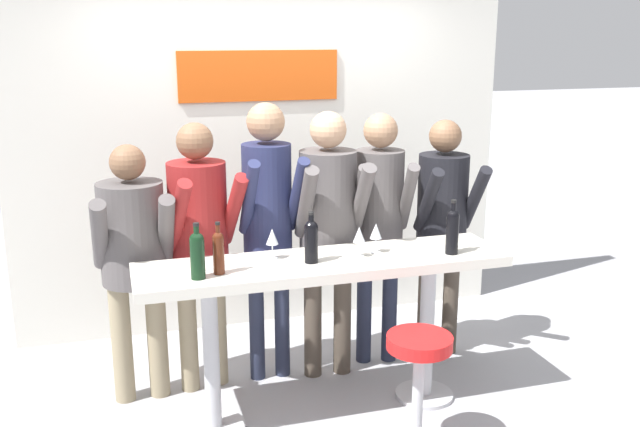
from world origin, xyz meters
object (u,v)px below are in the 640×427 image
wine_bottle_2 (197,253)px  person_right (443,213)px  person_center_right (379,210)px  wine_glass_2 (376,232)px  person_far_left (133,248)px  person_center (328,217)px  wine_bottle_1 (452,229)px  bar_stool (418,377)px  wine_glass_0 (359,236)px  wine_bottle_0 (218,251)px  tasting_table (324,288)px  person_left (199,228)px  wine_glass_1 (272,238)px  wine_bottle_3 (311,239)px  person_center_left (268,209)px

wine_bottle_2 → person_right: bearing=20.7°
person_center_right → wine_glass_2: person_center_right is taller
person_far_left → person_center_right: size_ratio=0.93×
person_far_left → person_center: size_ratio=0.91×
wine_bottle_1 → wine_bottle_2: size_ratio=1.07×
bar_stool → wine_glass_0: 0.85m
wine_bottle_0 → wine_glass_0: bearing=4.5°
tasting_table → person_left: bearing=140.2°
person_right → wine_bottle_0: 1.72m
person_center_right → wine_glass_1: 0.94m
wine_bottle_3 → wine_glass_1: wine_bottle_3 is taller
wine_bottle_2 → wine_glass_2: size_ratio=1.70×
person_center_left → person_center: 0.38m
tasting_table → wine_glass_1: wine_glass_1 is taller
tasting_table → person_center: bearing=69.8°
person_left → wine_bottle_2: 0.65m
person_center → wine_glass_0: 0.48m
wine_bottle_0 → wine_glass_0: size_ratio=1.62×
wine_bottle_1 → wine_glass_2: 0.44m
wine_bottle_1 → wine_bottle_3: bearing=174.5°
person_left → wine_glass_2: (0.96, -0.49, 0.03)m
wine_bottle_1 → person_far_left: bearing=161.3°
wine_glass_1 → person_right: bearing=19.0°
tasting_table → wine_glass_2: wine_glass_2 is taller
tasting_table → person_center_left: person_center_left is taller
wine_bottle_3 → wine_glass_2: 0.41m
tasting_table → person_far_left: (-1.03, 0.49, 0.19)m
wine_glass_2 → tasting_table: bearing=-173.7°
tasting_table → wine_bottle_3: (-0.08, -0.03, 0.31)m
tasting_table → person_left: size_ratio=1.25×
person_center_left → wine_bottle_2: size_ratio=5.98×
tasting_table → person_center_right: size_ratio=1.24×
person_far_left → wine_glass_2: (1.35, -0.45, 0.11)m
person_center → wine_bottle_3: (-0.25, -0.49, 0.01)m
person_right → wine_bottle_2: person_right is taller
wine_glass_1 → person_far_left: bearing=152.3°
tasting_table → wine_glass_0: 0.36m
person_far_left → person_right: person_right is taller
person_right → wine_glass_0: person_right is taller
person_left → person_far_left: bearing=173.9°
wine_bottle_2 → wine_bottle_3: size_ratio=1.04×
person_center_left → wine_glass_1: person_center_left is taller
tasting_table → person_center_right: person_center_right is taller
wine_bottle_3 → wine_glass_0: bearing=4.1°
tasting_table → wine_bottle_3: 0.32m
wine_glass_0 → wine_glass_2: 0.13m
person_center_left → wine_glass_0: 0.68m
wine_glass_0 → person_center_left: bearing=127.1°
wine_glass_1 → wine_bottle_2: bearing=-154.8°
tasting_table → person_far_left: size_ratio=1.33×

